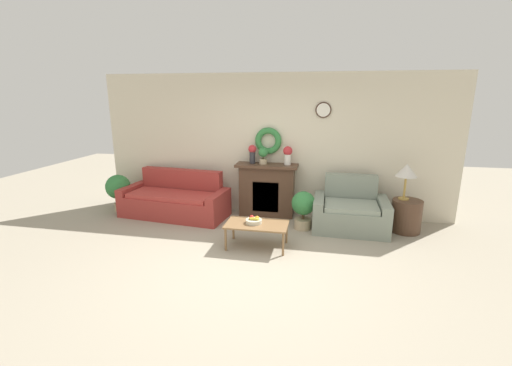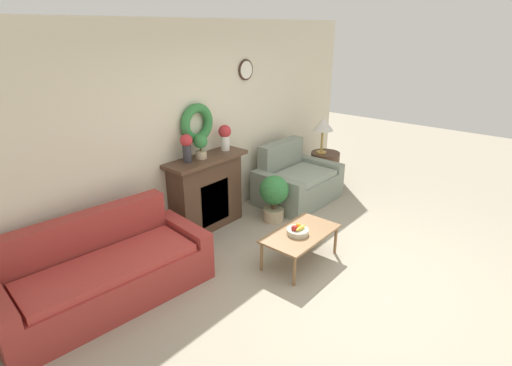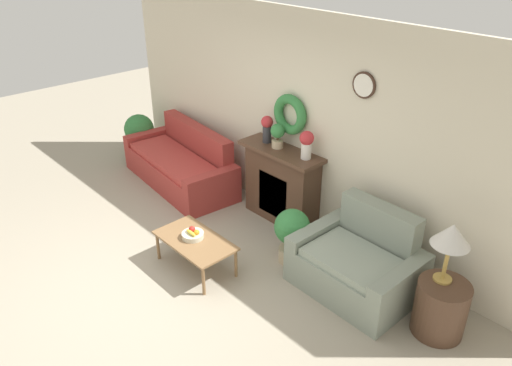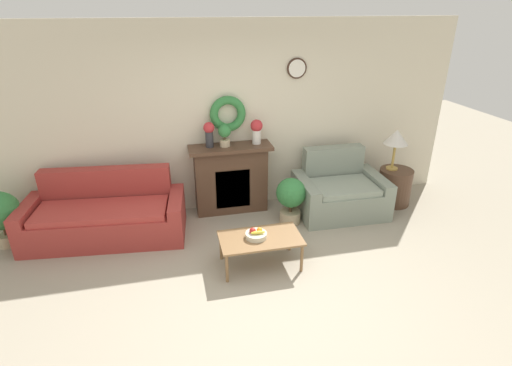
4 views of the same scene
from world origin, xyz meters
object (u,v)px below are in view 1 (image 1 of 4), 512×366
object	(u,v)px
vase_on_mantel_right	(288,154)
potted_plant_floor_by_loveseat	(303,207)
potted_plant_on_mantel	(263,155)
fireplace	(267,190)
potted_plant_floor_by_couch	(118,188)
coffee_table	(257,226)
couch_left	(176,201)
fruit_bowl	(254,221)
side_table_by_loveseat	(406,216)
vase_on_mantel_left	(252,153)
loveseat_right	(350,212)
table_lamp	(407,171)

from	to	relation	value
vase_on_mantel_right	potted_plant_floor_by_loveseat	world-z (taller)	vase_on_mantel_right
potted_plant_on_mantel	vase_on_mantel_right	bearing A→B (deg)	2.48
fireplace	potted_plant_floor_by_couch	size ratio (longest dim) A/B	1.58
potted_plant_floor_by_loveseat	coffee_table	bearing A→B (deg)	-126.10
couch_left	fruit_bowl	distance (m)	2.10
fruit_bowl	side_table_by_loveseat	size ratio (longest dim) A/B	0.45
fruit_bowl	vase_on_mantel_left	distance (m)	1.70
fruit_bowl	vase_on_mantel_left	xyz separation A→B (m)	(-0.33, 1.46, 0.81)
vase_on_mantel_left	vase_on_mantel_right	distance (m)	0.67
potted_plant_on_mantel	vase_on_mantel_left	bearing A→B (deg)	174.62
side_table_by_loveseat	potted_plant_on_mantel	world-z (taller)	potted_plant_on_mantel
couch_left	coffee_table	size ratio (longest dim) A/B	2.22
coffee_table	vase_on_mantel_right	bearing A→B (deg)	78.59
vase_on_mantel_left	potted_plant_floor_by_loveseat	bearing A→B (deg)	-29.54
loveseat_right	potted_plant_floor_by_loveseat	distance (m)	0.84
vase_on_mantel_left	vase_on_mantel_right	xyz separation A→B (m)	(0.67, -0.00, -0.00)
fireplace	coffee_table	xyz separation A→B (m)	(0.09, -1.47, -0.17)
loveseat_right	fruit_bowl	size ratio (longest dim) A/B	5.09
side_table_by_loveseat	table_lamp	distance (m)	0.78
side_table_by_loveseat	vase_on_mantel_left	bearing A→B (deg)	172.53
coffee_table	potted_plant_floor_by_loveseat	distance (m)	1.11
couch_left	potted_plant_on_mantel	xyz separation A→B (m)	(1.67, 0.34, 0.90)
side_table_by_loveseat	potted_plant_floor_by_couch	world-z (taller)	potted_plant_floor_by_couch
fruit_bowl	table_lamp	distance (m)	2.72
side_table_by_loveseat	vase_on_mantel_right	world-z (taller)	vase_on_mantel_right
fireplace	coffee_table	bearing A→B (deg)	-86.51
coffee_table	vase_on_mantel_left	size ratio (longest dim) A/B	2.68
loveseat_right	potted_plant_on_mantel	world-z (taller)	potted_plant_on_mantel
fireplace	loveseat_right	size ratio (longest dim) A/B	0.92
table_lamp	fruit_bowl	bearing A→B (deg)	-154.27
side_table_by_loveseat	potted_plant_floor_by_loveseat	distance (m)	1.77
fireplace	potted_plant_on_mantel	size ratio (longest dim) A/B	3.75
couch_left	potted_plant_floor_by_couch	bearing A→B (deg)	-175.99
couch_left	fruit_bowl	bearing A→B (deg)	-25.64
vase_on_mantel_left	vase_on_mantel_right	world-z (taller)	vase_on_mantel_left
vase_on_mantel_right	potted_plant_floor_by_loveseat	bearing A→B (deg)	-58.73
loveseat_right	table_lamp	xyz separation A→B (m)	(0.88, 0.09, 0.75)
fireplace	vase_on_mantel_right	bearing A→B (deg)	0.83
side_table_by_loveseat	fireplace	bearing A→B (deg)	171.81
couch_left	potted_plant_floor_by_loveseat	xyz separation A→B (m)	(2.49, -0.22, 0.10)
vase_on_mantel_right	potted_plant_floor_by_couch	world-z (taller)	vase_on_mantel_right
loveseat_right	vase_on_mantel_left	world-z (taller)	vase_on_mantel_left
couch_left	side_table_by_loveseat	distance (m)	4.23
potted_plant_floor_by_couch	vase_on_mantel_right	bearing A→B (deg)	5.45
loveseat_right	vase_on_mantel_right	bearing A→B (deg)	162.01
couch_left	vase_on_mantel_right	distance (m)	2.35
table_lamp	vase_on_mantel_left	size ratio (longest dim) A/B	1.73
loveseat_right	potted_plant_on_mantel	xyz separation A→B (m)	(-1.63, 0.38, 0.89)
loveseat_right	coffee_table	distance (m)	1.81
vase_on_mantel_right	potted_plant_floor_by_loveseat	xyz separation A→B (m)	(0.35, -0.58, -0.82)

